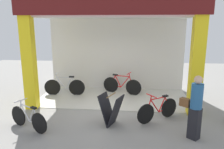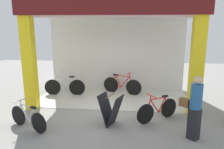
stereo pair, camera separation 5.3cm
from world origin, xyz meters
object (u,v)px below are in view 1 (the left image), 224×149
bicycle_inside_0 (122,85)px  bicycle_parked_0 (158,110)px  bicycle_inside_1 (65,87)px  bicycle_parked_1 (28,118)px  sandwich_board_sign (111,110)px  pedestrian_1 (195,107)px

bicycle_inside_0 → bicycle_parked_0: bicycle_inside_0 is taller
bicycle_inside_0 → bicycle_inside_1: (-2.41, -0.44, -0.00)m
bicycle_parked_1 → sandwich_board_sign: bearing=12.3°
bicycle_parked_1 → pedestrian_1: bearing=-0.8°
bicycle_parked_1 → pedestrian_1: pedestrian_1 is taller
bicycle_parked_1 → sandwich_board_sign: (2.35, 0.51, 0.14)m
bicycle_parked_1 → bicycle_inside_0: bearing=55.2°
bicycle_inside_0 → sandwich_board_sign: sandwich_board_sign is taller
bicycle_parked_0 → sandwich_board_sign: size_ratio=1.36×
bicycle_inside_1 → sandwich_board_sign: size_ratio=1.79×
bicycle_inside_0 → pedestrian_1: pedestrian_1 is taller
bicycle_inside_0 → pedestrian_1: (2.11, -3.67, 0.51)m
bicycle_inside_1 → bicycle_inside_0: bearing=10.4°
bicycle_inside_1 → bicycle_parked_0: size_ratio=1.32×
bicycle_inside_0 → sandwich_board_sign: 3.10m
bicycle_parked_1 → pedestrian_1: (4.61, -0.06, 0.55)m
bicycle_parked_1 → sandwich_board_sign: size_ratio=1.43×
bicycle_inside_0 → bicycle_parked_1: 4.39m
bicycle_inside_1 → pedestrian_1: (4.52, -3.23, 0.51)m
bicycle_inside_1 → sandwich_board_sign: 3.48m
sandwich_board_sign → pedestrian_1: size_ratio=0.56×
sandwich_board_sign → pedestrian_1: (2.26, -0.58, 0.41)m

